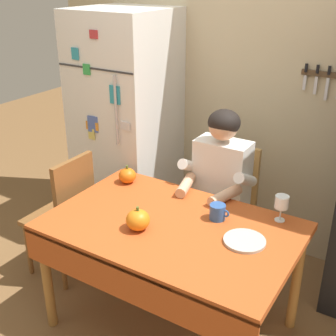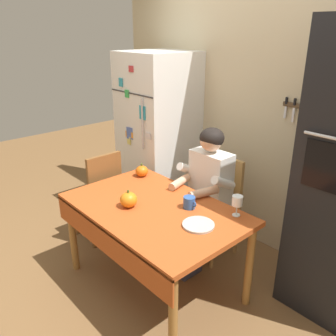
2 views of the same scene
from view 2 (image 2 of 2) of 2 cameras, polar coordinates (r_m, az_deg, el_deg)
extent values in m
plane|color=brown|center=(3.07, -3.60, -19.18)|extent=(10.00, 10.00, 0.00)
cube|color=#BCAD89|center=(3.36, 14.92, 8.93)|extent=(3.70, 0.10, 2.60)
cube|color=#4C3823|center=(3.07, 21.23, 9.31)|extent=(0.36, 0.02, 0.04)
cube|color=silver|center=(3.15, 18.58, 8.61)|extent=(0.02, 0.01, 0.10)
cube|color=black|center=(3.13, 18.78, 10.39)|extent=(0.02, 0.01, 0.06)
cube|color=silver|center=(3.12, 19.75, 8.15)|extent=(0.02, 0.01, 0.12)
cube|color=black|center=(3.09, 19.99, 10.12)|extent=(0.02, 0.01, 0.06)
cube|color=silver|center=(3.09, 20.92, 7.56)|extent=(0.02, 0.01, 0.15)
cube|color=black|center=(3.06, 21.22, 9.83)|extent=(0.02, 0.01, 0.06)
cube|color=silver|center=(3.05, 22.18, 7.43)|extent=(0.02, 0.01, 0.13)
cube|color=black|center=(3.03, 22.48, 9.54)|extent=(0.02, 0.01, 0.06)
cube|color=silver|center=(3.02, 23.46, 7.20)|extent=(0.02, 0.01, 0.12)
cube|color=black|center=(3.00, 23.76, 9.23)|extent=(0.02, 0.01, 0.06)
cube|color=white|center=(3.82, -1.56, 4.97)|extent=(0.68, 0.68, 1.80)
cylinder|color=silver|center=(3.39, -4.19, 7.12)|extent=(0.02, 0.02, 0.50)
cube|color=#333335|center=(3.49, -6.03, 12.02)|extent=(0.67, 0.01, 0.01)
cube|color=teal|center=(3.39, -4.21, 8.99)|extent=(0.09, 0.01, 0.13)
cube|color=#E5D666|center=(3.66, -6.40, 4.51)|extent=(0.06, 0.02, 0.08)
cube|color=green|center=(3.55, -6.74, 11.94)|extent=(0.06, 0.01, 0.08)
cube|color=silver|center=(3.38, -3.26, 5.27)|extent=(0.09, 0.02, 0.06)
cube|color=#B73338|center=(3.45, -6.06, 15.78)|extent=(0.07, 0.01, 0.06)
cube|color=#4C66B7|center=(3.62, -6.25, 5.65)|extent=(0.09, 0.02, 0.12)
cube|color=orange|center=(3.63, -6.32, 5.44)|extent=(0.11, 0.02, 0.06)
cube|color=teal|center=(3.61, -7.74, 13.68)|extent=(0.07, 0.02, 0.08)
cube|color=black|center=(2.39, 25.76, -0.30)|extent=(0.42, 0.01, 0.32)
cylinder|color=#9E6B33|center=(3.19, -15.28, -10.45)|extent=(0.06, 0.06, 0.70)
cylinder|color=#9E6B33|center=(3.54, -4.01, -6.22)|extent=(0.06, 0.06, 0.70)
cylinder|color=#9E6B33|center=(2.33, 0.83, -23.58)|extent=(0.06, 0.06, 0.70)
cylinder|color=#9E6B33|center=(2.79, 13.10, -15.33)|extent=(0.06, 0.06, 0.70)
cube|color=#B24C1E|center=(2.70, -2.29, -6.69)|extent=(1.40, 0.90, 0.04)
cube|color=#B24C1E|center=(2.54, -10.14, -11.80)|extent=(1.40, 0.01, 0.20)
cube|color=tan|center=(3.27, 7.13, -7.17)|extent=(0.40, 0.40, 0.04)
cube|color=tan|center=(3.28, 9.41, -2.17)|extent=(0.36, 0.04, 0.48)
cylinder|color=tan|center=(3.38, 2.81, -10.45)|extent=(0.04, 0.04, 0.41)
cylinder|color=tan|center=(3.59, 6.72, -8.44)|extent=(0.04, 0.04, 0.41)
cylinder|color=tan|center=(3.19, 7.21, -12.81)|extent=(0.04, 0.04, 0.41)
cylinder|color=tan|center=(3.41, 11.04, -10.49)|extent=(0.04, 0.04, 0.41)
cube|color=#38384C|center=(3.31, 0.96, -14.69)|extent=(0.10, 0.22, 0.08)
cube|color=#38384C|center=(3.20, 3.50, -16.25)|extent=(0.10, 0.22, 0.08)
cylinder|color=#38384C|center=(3.24, 1.78, -11.56)|extent=(0.09, 0.09, 0.38)
cylinder|color=#38384C|center=(3.12, 4.38, -13.04)|extent=(0.09, 0.09, 0.38)
cube|color=#38384C|center=(3.19, 4.05, -6.49)|extent=(0.12, 0.40, 0.11)
cube|color=#38384C|center=(3.08, 6.47, -7.65)|extent=(0.12, 0.40, 0.11)
cube|color=white|center=(3.09, 6.95, -1.61)|extent=(0.36, 0.20, 0.48)
cylinder|color=white|center=(3.15, 3.41, -0.21)|extent=(0.07, 0.26, 0.18)
cylinder|color=white|center=(2.91, 9.02, -2.42)|extent=(0.07, 0.26, 0.18)
cylinder|color=#D8A884|center=(3.02, 1.92, -2.31)|extent=(0.13, 0.27, 0.07)
cylinder|color=#D8A884|center=(2.85, 5.83, -4.02)|extent=(0.13, 0.27, 0.07)
sphere|color=#D8A884|center=(2.95, 7.00, 4.53)|extent=(0.19, 0.19, 0.19)
ellipsoid|color=black|center=(2.95, 7.14, 4.94)|extent=(0.21, 0.21, 0.17)
cube|color=brown|center=(3.59, -11.51, -4.69)|extent=(0.40, 0.40, 0.04)
cube|color=brown|center=(3.34, -10.24, -1.79)|extent=(0.04, 0.36, 0.48)
cylinder|color=brown|center=(3.90, -10.42, -6.07)|extent=(0.04, 0.04, 0.41)
cylinder|color=brown|center=(3.65, -7.55, -7.99)|extent=(0.04, 0.04, 0.41)
cylinder|color=brown|center=(3.76, -14.83, -7.60)|extent=(0.04, 0.04, 0.41)
cylinder|color=brown|center=(3.50, -12.18, -9.74)|extent=(0.04, 0.04, 0.41)
cylinder|color=#2D569E|center=(2.66, 3.49, -5.62)|extent=(0.09, 0.09, 0.09)
torus|color=#2D569E|center=(2.63, 4.26, -5.90)|extent=(0.05, 0.01, 0.05)
cylinder|color=white|center=(2.62, 11.06, -7.53)|extent=(0.06, 0.06, 0.01)
cylinder|color=white|center=(2.60, 11.12, -6.72)|extent=(0.01, 0.01, 0.08)
cylinder|color=white|center=(2.57, 11.24, -5.24)|extent=(0.08, 0.08, 0.07)
ellipsoid|color=orange|center=(2.68, -6.45, -5.16)|extent=(0.13, 0.13, 0.12)
cylinder|color=#4C6023|center=(2.65, -6.51, -3.81)|extent=(0.02, 0.02, 0.02)
ellipsoid|color=orange|center=(3.22, -4.30, -0.49)|extent=(0.12, 0.12, 0.10)
cylinder|color=#4C6023|center=(3.19, -4.33, 0.54)|extent=(0.02, 0.02, 0.02)
cylinder|color=#B7B2A8|center=(2.46, 4.98, -9.23)|extent=(0.22, 0.22, 0.02)
camera|label=1|loc=(0.79, -68.65, 11.60)|focal=47.28mm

